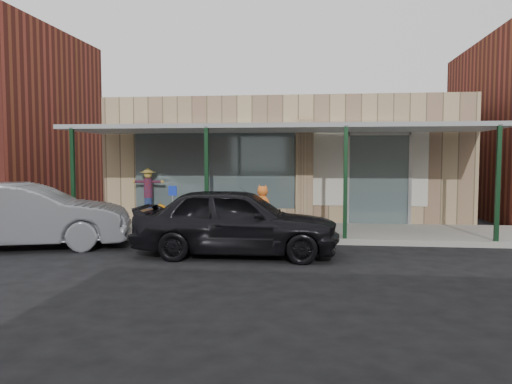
# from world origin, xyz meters

# --- Properties ---
(ground) EXTENTS (120.00, 120.00, 0.00)m
(ground) POSITION_xyz_m (0.00, 0.00, 0.00)
(ground) COLOR black
(ground) RESTS_ON ground
(sidewalk) EXTENTS (40.00, 3.20, 0.15)m
(sidewalk) POSITION_xyz_m (0.00, 3.60, 0.07)
(sidewalk) COLOR gray
(sidewalk) RESTS_ON ground
(storefront) EXTENTS (12.00, 6.25, 4.20)m
(storefront) POSITION_xyz_m (-0.00, 8.16, 2.09)
(storefront) COLOR tan
(storefront) RESTS_ON ground
(awning) EXTENTS (12.00, 3.00, 3.04)m
(awning) POSITION_xyz_m (0.00, 3.56, 3.01)
(awning) COLOR gray
(awning) RESTS_ON ground
(block_buildings_near) EXTENTS (61.00, 8.00, 8.00)m
(block_buildings_near) POSITION_xyz_m (2.01, 9.20, 3.77)
(block_buildings_near) COLOR maroon
(block_buildings_near) RESTS_ON ground
(barrel_scarecrow) EXTENTS (1.04, 0.85, 1.75)m
(barrel_scarecrow) POSITION_xyz_m (-4.26, 4.67, 0.74)
(barrel_scarecrow) COLOR #523B21
(barrel_scarecrow) RESTS_ON sidewalk
(barrel_pumpkin) EXTENTS (0.71, 0.71, 0.78)m
(barrel_pumpkin) POSITION_xyz_m (-3.38, 3.11, 0.43)
(barrel_pumpkin) COLOR #523B21
(barrel_pumpkin) RESTS_ON sidewalk
(handicap_sign) EXTENTS (0.26, 0.11, 1.30)m
(handicap_sign) POSITION_xyz_m (-2.82, 2.48, 0.99)
(handicap_sign) COLOR gray
(handicap_sign) RESTS_ON sidewalk
(parked_sedan) EXTENTS (4.62, 1.93, 1.57)m
(parked_sedan) POSITION_xyz_m (-0.72, 0.37, 0.79)
(parked_sedan) COLOR black
(parked_sedan) RESTS_ON ground
(car_grey) EXTENTS (5.12, 3.05, 1.60)m
(car_grey) POSITION_xyz_m (-5.94, 0.63, 0.80)
(car_grey) COLOR slate
(car_grey) RESTS_ON ground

